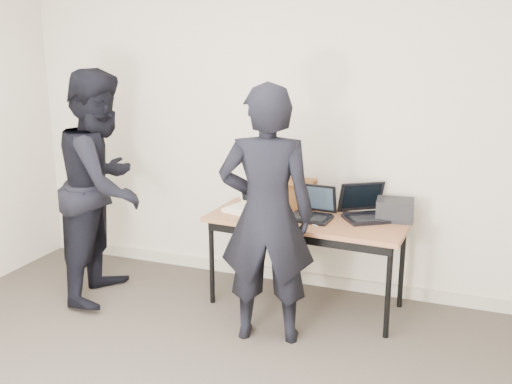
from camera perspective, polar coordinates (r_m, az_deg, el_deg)
The scene contains 13 objects.
room at distance 2.74m, azimuth -13.81°, elevation 0.35°, with size 4.60×4.60×2.80m.
desk at distance 4.37m, azimuth 5.07°, elevation -3.36°, with size 1.54×0.74×0.72m.
laptop_beige at distance 4.51m, azimuth -1.03°, elevation -1.38°, with size 0.33×0.33×0.22m.
laptop_center at distance 4.35m, azimuth 5.62°, elevation -1.88°, with size 0.34×0.33×0.25m.
laptop_right at distance 4.41m, azimuth 10.96°, elevation -1.81°, with size 0.48×0.48×0.26m.
leather_satchel at distance 4.58m, azimuth 3.73°, elevation -0.08°, with size 0.37×0.19×0.25m.
tissue at distance 4.54m, azimuth 4.13°, elevation 1.81°, with size 0.13×0.10×0.08m, color white.
equipment_box at distance 4.40m, azimuth 13.72°, elevation -1.74°, with size 0.27×0.23×0.16m, color black.
power_brick at distance 4.26m, azimuth 1.64°, elevation -2.76°, with size 0.08×0.05×0.03m, color black.
cables at distance 4.38m, azimuth 5.67°, elevation -2.49°, with size 1.14×0.45×0.01m.
person_typist at distance 3.82m, azimuth 1.07°, elevation -2.39°, with size 0.65×0.43×1.78m, color black.
person_observer at distance 4.68m, azimuth -15.02°, elevation 0.60°, with size 0.89×0.69×1.83m, color black.
baseboard at distance 5.07m, azimuth 1.44°, elevation -8.09°, with size 4.50×0.03×0.10m, color #AAA38D.
Camera 1 is at (1.52, -2.19, 2.01)m, focal length 40.00 mm.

